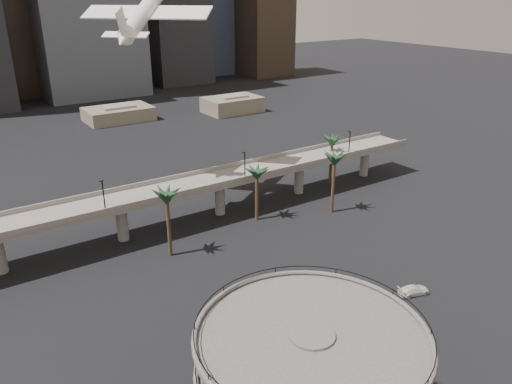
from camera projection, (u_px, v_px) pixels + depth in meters
overpass at (173, 193)px, 101.45m from camera, size 130.00×9.30×14.70m
palm_trees at (280, 166)px, 105.29m from camera, size 54.40×18.40×14.00m
low_buildings at (84, 123)px, 173.81m from camera, size 135.00×27.50×6.80m
airborne_jet at (147, 9)px, 100.76m from camera, size 23.25×23.18×14.73m
car_a at (296, 328)px, 71.40m from camera, size 4.28×1.75×1.45m
car_b at (310, 289)px, 80.92m from camera, size 4.56×2.53×1.42m
car_c at (414, 290)px, 80.48m from camera, size 5.64×3.44×1.53m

